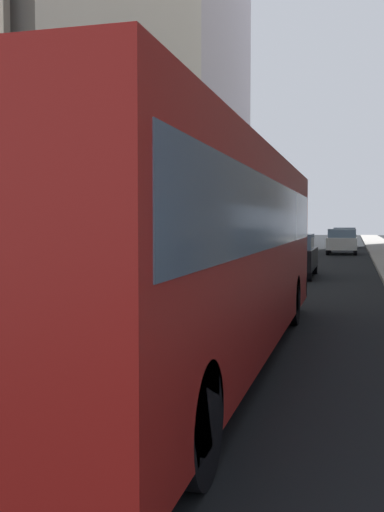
{
  "coord_description": "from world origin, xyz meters",
  "views": [
    {
      "loc": [
        3.52,
        -5.32,
        2.06
      ],
      "look_at": [
        0.48,
        6.07,
        1.4
      ],
      "focal_mm": 42.52,
      "sensor_mm": 36.0,
      "label": 1
    }
  ],
  "objects_px": {
    "car_silver_sedan": "(247,242)",
    "car_white_van": "(342,241)",
    "car_grey_wagon": "(345,237)",
    "car_yellow_taxi": "(267,238)",
    "car_black_suv": "(289,255)",
    "transit_bus": "(191,241)"
  },
  "relations": [
    {
      "from": "car_silver_sedan",
      "to": "car_black_suv",
      "type": "distance_m",
      "value": 14.59
    },
    {
      "from": "transit_bus",
      "to": "car_grey_wagon",
      "type": "distance_m",
      "value": 43.14
    },
    {
      "from": "car_yellow_taxi",
      "to": "transit_bus",
      "type": "bearing_deg",
      "value": -83.86
    },
    {
      "from": "car_silver_sedan",
      "to": "car_white_van",
      "type": "distance_m",
      "value": 6.53
    },
    {
      "from": "car_grey_wagon",
      "to": "car_silver_sedan",
      "type": "bearing_deg",
      "value": -110.74
    },
    {
      "from": "car_grey_wagon",
      "to": "car_black_suv",
      "type": "height_order",
      "value": "same"
    },
    {
      "from": "car_silver_sedan",
      "to": "car_white_van",
      "type": "bearing_deg",
      "value": 30.99
    },
    {
      "from": "car_yellow_taxi",
      "to": "car_black_suv",
      "type": "bearing_deg",
      "value": -80.1
    },
    {
      "from": "transit_bus",
      "to": "car_silver_sedan",
      "type": "relative_size",
      "value": 2.43
    },
    {
      "from": "car_grey_wagon",
      "to": "transit_bus",
      "type": "bearing_deg",
      "value": -92.13
    },
    {
      "from": "car_silver_sedan",
      "to": "car_yellow_taxi",
      "type": "bearing_deg",
      "value": 90.0
    },
    {
      "from": "car_yellow_taxi",
      "to": "car_white_van",
      "type": "distance_m",
      "value": 7.87
    },
    {
      "from": "car_yellow_taxi",
      "to": "car_silver_sedan",
      "type": "bearing_deg",
      "value": -90.0
    },
    {
      "from": "car_grey_wagon",
      "to": "car_white_van",
      "type": "distance_m",
      "value": 11.43
    },
    {
      "from": "car_yellow_taxi",
      "to": "car_white_van",
      "type": "relative_size",
      "value": 1.21
    },
    {
      "from": "car_yellow_taxi",
      "to": "car_black_suv",
      "type": "relative_size",
      "value": 1.19
    },
    {
      "from": "car_grey_wagon",
      "to": "car_silver_sedan",
      "type": "relative_size",
      "value": 1.0
    },
    {
      "from": "car_white_van",
      "to": "car_grey_wagon",
      "type": "bearing_deg",
      "value": 90.0
    },
    {
      "from": "car_white_van",
      "to": "car_black_suv",
      "type": "distance_m",
      "value": 17.47
    },
    {
      "from": "car_white_van",
      "to": "car_black_suv",
      "type": "xyz_separation_m",
      "value": [
        -1.6,
        -17.4,
        0.0
      ]
    },
    {
      "from": "car_yellow_taxi",
      "to": "car_black_suv",
      "type": "height_order",
      "value": "same"
    },
    {
      "from": "car_white_van",
      "to": "car_black_suv",
      "type": "bearing_deg",
      "value": -95.25
    }
  ]
}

